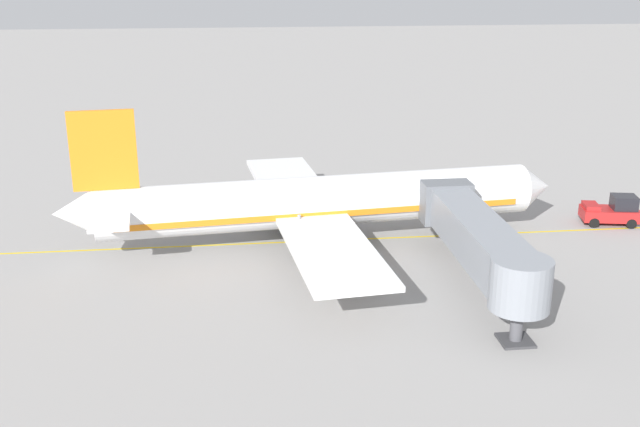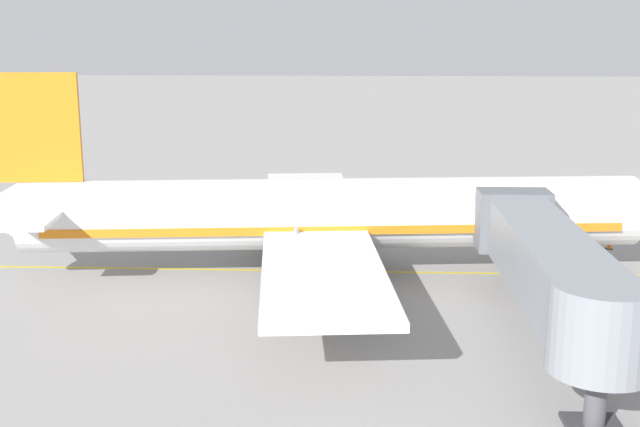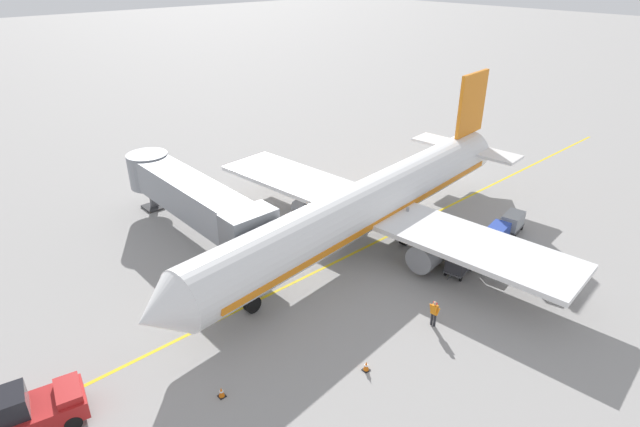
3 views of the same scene
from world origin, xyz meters
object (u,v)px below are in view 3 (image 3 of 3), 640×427
jet_bridge (191,196)px  baggage_tug_lead (539,268)px  baggage_cart_third_in_train (498,233)px  ground_crew_wing_walker (434,312)px  safety_cone_nose_right (221,392)px  baggage_tug_trailing (458,253)px  baggage_cart_second_in_train (483,248)px  baggage_cart_tail_end (513,221)px  pushback_tractor (29,411)px  baggage_cart_front (460,261)px  parked_airliner (368,205)px  safety_cone_nose_left (366,366)px

jet_bridge → baggage_tug_lead: bearing=-144.9°
baggage_cart_third_in_train → ground_crew_wing_walker: (-2.62, 11.34, 0.00)m
baggage_cart_third_in_train → safety_cone_nose_right: baggage_cart_third_in_train is taller
baggage_tug_trailing → baggage_cart_second_in_train: (-1.06, -1.52, 0.24)m
baggage_cart_second_in_train → baggage_cart_third_in_train: (0.50, -2.72, 0.00)m
baggage_cart_second_in_train → baggage_cart_tail_end: same height
pushback_tractor → baggage_tug_lead: (-9.44, -29.23, -0.39)m
baggage_tug_lead → baggage_cart_front: size_ratio=0.91×
parked_airliner → baggage_cart_tail_end: parked_airliner is taller
pushback_tractor → baggage_cart_third_in_train: pushback_tractor is taller
baggage_tug_lead → safety_cone_nose_left: size_ratio=4.59×
baggage_cart_front → baggage_cart_tail_end: (0.64, -8.17, 0.00)m
baggage_cart_front → baggage_cart_second_in_train: bearing=-92.5°
ground_crew_wing_walker → safety_cone_nose_left: 5.67m
baggage_cart_third_in_train → baggage_cart_tail_end: bearing=-84.5°
jet_bridge → baggage_cart_third_in_train: 23.20m
jet_bridge → baggage_cart_tail_end: bearing=-130.2°
parked_airliner → baggage_cart_third_in_train: parked_airliner is taller
parked_airliner → baggage_cart_tail_end: 11.93m
jet_bridge → baggage_cart_tail_end: jet_bridge is taller
jet_bridge → baggage_tug_lead: (-20.58, -14.47, -2.75)m
baggage_tug_lead → baggage_cart_third_in_train: (4.27, -1.84, 0.24)m
baggage_cart_second_in_train → safety_cone_nose_left: size_ratio=5.04×
parked_airliner → baggage_cart_third_in_train: size_ratio=12.56×
pushback_tractor → safety_cone_nose_right: pushback_tractor is taller
ground_crew_wing_walker → safety_cone_nose_right: bearing=73.5°
jet_bridge → safety_cone_nose_left: bearing=178.0°
baggage_cart_front → baggage_cart_tail_end: bearing=-85.5°
baggage_tug_trailing → safety_cone_nose_left: (-3.08, 12.73, -0.42)m
baggage_tug_trailing → baggage_cart_second_in_train: size_ratio=0.91×
baggage_tug_lead → safety_cone_nose_left: (1.74, 15.13, -0.42)m
baggage_cart_front → baggage_cart_third_in_train: same height
safety_cone_nose_left → baggage_tug_lead: bearing=-96.6°
baggage_tug_trailing → baggage_cart_third_in_train: size_ratio=0.91×
baggage_cart_second_in_train → baggage_tug_lead: bearing=-166.8°
baggage_cart_front → pushback_tractor: bearing=77.7°
pushback_tractor → baggage_cart_third_in_train: 31.49m
baggage_cart_third_in_train → safety_cone_nose_left: (-2.52, 16.97, -0.66)m
jet_bridge → safety_cone_nose_left: size_ratio=29.38×
baggage_cart_tail_end → baggage_tug_lead: bearing=135.1°
baggage_tug_lead → baggage_cart_tail_end: size_ratio=0.91×
parked_airliner → pushback_tractor: (-1.57, 23.99, -2.09)m
jet_bridge → parked_airliner: bearing=-136.0°
baggage_cart_tail_end → baggage_cart_third_in_train: bearing=95.5°
baggage_tug_trailing → baggage_cart_second_in_train: 1.87m
ground_crew_wing_walker → baggage_tug_trailing: bearing=-65.9°
baggage_cart_third_in_train → ground_crew_wing_walker: size_ratio=1.76×
safety_cone_nose_right → baggage_cart_third_in_train: bearing=-92.5°
safety_cone_nose_right → baggage_cart_tail_end: bearing=-91.7°
pushback_tractor → safety_cone_nose_right: size_ratio=8.05×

